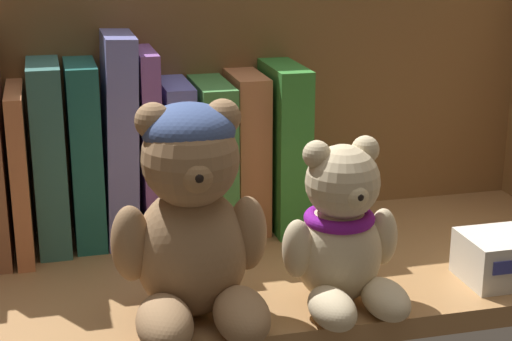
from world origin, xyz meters
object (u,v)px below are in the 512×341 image
at_px(book_5, 21,167).
at_px(book_12, 246,151).
at_px(book_10, 176,158).
at_px(book_8, 119,138).
at_px(teddy_bear_larger, 192,220).
at_px(book_6, 49,154).
at_px(book_7, 85,153).
at_px(book_13, 281,144).
at_px(book_9, 148,144).
at_px(book_11, 210,155).
at_px(teddy_bear_smaller, 342,236).

xyz_separation_m(book_5, book_12, (0.23, 0.00, 0.00)).
xyz_separation_m(book_10, book_12, (0.07, 0.00, 0.00)).
relative_size(book_8, teddy_bear_larger, 1.16).
relative_size(book_5, book_6, 0.88).
height_order(book_7, book_13, book_7).
xyz_separation_m(book_12, teddy_bear_larger, (-0.09, -0.20, 0.00)).
distance_m(book_7, book_8, 0.04).
bearing_deg(book_12, teddy_bear_larger, -115.02).
relative_size(book_7, book_13, 1.06).
distance_m(book_6, book_7, 0.04).
bearing_deg(book_8, book_12, 0.00).
relative_size(book_8, book_9, 1.09).
height_order(book_5, teddy_bear_larger, teddy_bear_larger).
xyz_separation_m(book_9, book_11, (0.07, 0.00, -0.02)).
height_order(book_11, book_12, book_12).
relative_size(book_8, book_11, 1.32).
distance_m(book_6, teddy_bear_larger, 0.23).
xyz_separation_m(book_7, book_11, (0.13, 0.00, -0.01)).
bearing_deg(book_10, teddy_bear_smaller, -62.48).
distance_m(book_7, book_10, 0.09).
bearing_deg(teddy_bear_larger, book_10, 84.70).
bearing_deg(book_13, teddy_bear_smaller, -91.42).
bearing_deg(book_11, teddy_bear_larger, -105.36).
relative_size(book_5, book_8, 0.78).
height_order(book_7, book_8, book_8).
xyz_separation_m(book_6, book_10, (0.13, 0.00, -0.01)).
height_order(book_9, teddy_bear_larger, book_9).
bearing_deg(teddy_bear_smaller, book_8, 128.61).
distance_m(book_7, book_13, 0.21).
bearing_deg(book_13, book_6, 180.00).
xyz_separation_m(book_8, teddy_bear_smaller, (0.17, -0.21, -0.04)).
distance_m(book_6, book_12, 0.20).
bearing_deg(book_9, book_7, 180.00).
bearing_deg(teddy_bear_smaller, book_9, 123.37).
height_order(book_11, teddy_bear_smaller, book_11).
relative_size(book_5, book_9, 0.85).
bearing_deg(book_6, book_7, 0.00).
bearing_deg(book_13, book_5, 180.00).
height_order(book_13, teddy_bear_smaller, book_13).
relative_size(book_9, book_12, 1.18).
height_order(book_12, teddy_bear_larger, teddy_bear_larger).
relative_size(book_5, teddy_bear_larger, 0.90).
xyz_separation_m(book_7, book_9, (0.06, 0.00, 0.00)).
relative_size(book_7, book_12, 1.12).
xyz_separation_m(book_13, teddy_bear_smaller, (-0.01, -0.21, -0.02)).
distance_m(book_11, book_13, 0.08).
height_order(book_7, book_10, book_7).
relative_size(book_12, teddy_bear_smaller, 1.13).
relative_size(book_9, book_13, 1.12).
height_order(book_10, book_13, book_13).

